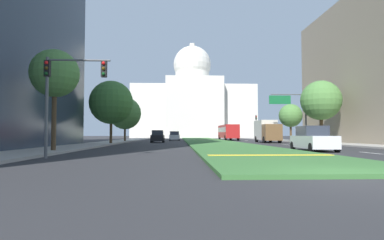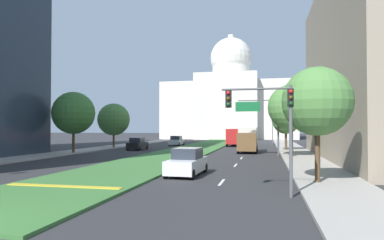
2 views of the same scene
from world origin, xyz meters
TOP-DOWN VIEW (x-y plane):
  - ground_plane at (0.00, 47.51)m, footprint 260.00×260.00m
  - grass_median at (0.00, 42.76)m, footprint 7.17×85.52m
  - median_curb_nose at (0.00, 7.57)m, footprint 6.46×0.50m
  - lane_dashes_right at (7.78, 43.37)m, footprint 0.16×64.69m
  - sidewalk_left at (-13.97, 38.01)m, footprint 4.00×85.52m
  - sidewalk_right at (13.97, 38.01)m, footprint 4.00×85.52m
  - capitol_building at (0.00, 94.13)m, footprint 37.21×29.40m
  - traffic_light_near_left at (-10.63, 7.85)m, footprint 3.34×0.35m
  - traffic_light_far_right at (11.47, 56.10)m, footprint 0.28×0.35m
  - overhead_guide_sign at (9.96, 31.17)m, footprint 4.88×0.20m
  - street_tree_left_near at (-13.16, 13.24)m, footprint 3.26×3.26m
  - street_tree_left_mid at (-12.70, 29.36)m, footprint 5.17×5.17m
  - street_tree_right_mid at (12.96, 29.69)m, footprint 4.92×4.92m
  - street_tree_left_far at (-13.06, 41.46)m, footprint 5.04×5.04m
  - street_tree_right_far at (12.99, 40.33)m, footprint 3.64×3.64m
  - sedan_lead_stopped at (5.10, 14.14)m, footprint 2.11×4.76m
  - sedan_midblock at (-7.68, 37.82)m, footprint 1.90×4.16m
  - sedan_distant at (-5.36, 50.89)m, footprint 1.98×4.25m
  - box_truck_delivery at (8.02, 36.14)m, footprint 2.40×6.40m
  - city_bus at (5.10, 52.94)m, footprint 2.62×11.00m

SIDE VIEW (x-z plane):
  - ground_plane at x=0.00m, z-range 0.00..0.00m
  - lane_dashes_right at x=7.78m, z-range 0.00..0.01m
  - grass_median at x=0.00m, z-range 0.00..0.14m
  - sidewalk_left at x=-13.97m, z-range 0.00..0.15m
  - sidewalk_right at x=13.97m, z-range 0.00..0.15m
  - median_curb_nose at x=0.00m, z-range 0.14..0.18m
  - sedan_distant at x=-5.36m, z-range -0.05..1.66m
  - sedan_midblock at x=-7.68m, z-range -0.06..1.71m
  - sedan_lead_stopped at x=5.10m, z-range -0.06..1.76m
  - box_truck_delivery at x=8.02m, z-range 0.08..3.28m
  - city_bus at x=5.10m, z-range 0.29..3.24m
  - traffic_light_far_right at x=11.47m, z-range 0.71..5.91m
  - traffic_light_near_left at x=-10.63m, z-range 1.20..6.40m
  - street_tree_right_far at x=12.99m, z-range 1.14..7.09m
  - street_tree_left_far at x=-13.06m, z-range 0.97..7.96m
  - overhead_guide_sign at x=9.96m, z-range 1.36..7.86m
  - street_tree_left_mid at x=-12.70m, z-range 1.19..8.77m
  - street_tree_left_near at x=-13.16m, z-range 1.83..8.83m
  - street_tree_right_mid at x=12.96m, z-range 1.45..9.30m
  - capitol_building at x=0.00m, z-range -5.51..25.68m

